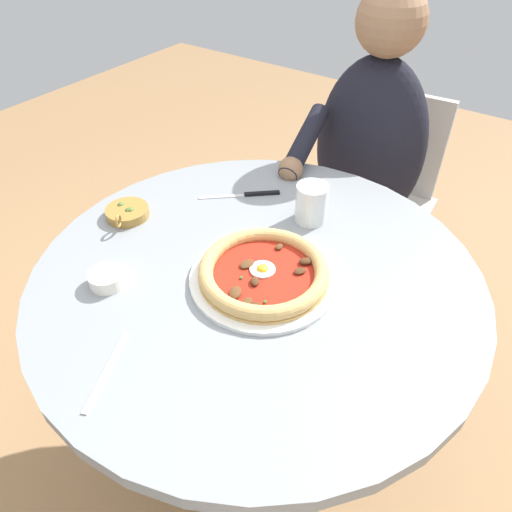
{
  "coord_description": "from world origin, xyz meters",
  "views": [
    {
      "loc": [
        -0.63,
        -0.44,
        1.46
      ],
      "look_at": [
        0.02,
        0.01,
        0.78
      ],
      "focal_mm": 33.46,
      "sensor_mm": 36.0,
      "label": 1
    }
  ],
  "objects_px": {
    "steak_knife": "(251,194)",
    "olive_pan": "(127,212)",
    "water_glass": "(311,205)",
    "ramekin_capers": "(107,278)",
    "dining_table": "(256,320)",
    "fork_utensil": "(106,371)",
    "cafe_chair_diner": "(374,188)",
    "diner_person": "(360,201)",
    "pizza_on_plate": "(264,273)"
  },
  "relations": [
    {
      "from": "steak_knife",
      "to": "water_glass",
      "type": "bearing_deg",
      "value": -91.33
    },
    {
      "from": "pizza_on_plate",
      "to": "ramekin_capers",
      "type": "bearing_deg",
      "value": 127.23
    },
    {
      "from": "dining_table",
      "to": "steak_knife",
      "type": "relative_size",
      "value": 5.81
    },
    {
      "from": "fork_utensil",
      "to": "olive_pan",
      "type": "bearing_deg",
      "value": 41.95
    },
    {
      "from": "cafe_chair_diner",
      "to": "pizza_on_plate",
      "type": "bearing_deg",
      "value": -174.05
    },
    {
      "from": "pizza_on_plate",
      "to": "cafe_chair_diner",
      "type": "relative_size",
      "value": 0.38
    },
    {
      "from": "dining_table",
      "to": "steak_knife",
      "type": "xyz_separation_m",
      "value": [
        0.24,
        0.18,
        0.16
      ]
    },
    {
      "from": "cafe_chair_diner",
      "to": "dining_table",
      "type": "bearing_deg",
      "value": -175.85
    },
    {
      "from": "olive_pan",
      "to": "cafe_chair_diner",
      "type": "bearing_deg",
      "value": -20.36
    },
    {
      "from": "dining_table",
      "to": "pizza_on_plate",
      "type": "height_order",
      "value": "pizza_on_plate"
    },
    {
      "from": "cafe_chair_diner",
      "to": "fork_utensil",
      "type": "bearing_deg",
      "value": 179.76
    },
    {
      "from": "cafe_chair_diner",
      "to": "water_glass",
      "type": "bearing_deg",
      "value": -174.4
    },
    {
      "from": "dining_table",
      "to": "cafe_chair_diner",
      "type": "bearing_deg",
      "value": 4.15
    },
    {
      "from": "olive_pan",
      "to": "cafe_chair_diner",
      "type": "relative_size",
      "value": 0.15
    },
    {
      "from": "steak_knife",
      "to": "ramekin_capers",
      "type": "bearing_deg",
      "value": 173.33
    },
    {
      "from": "steak_knife",
      "to": "olive_pan",
      "type": "height_order",
      "value": "olive_pan"
    },
    {
      "from": "fork_utensil",
      "to": "cafe_chair_diner",
      "type": "xyz_separation_m",
      "value": [
        1.21,
        -0.01,
        -0.25
      ]
    },
    {
      "from": "dining_table",
      "to": "olive_pan",
      "type": "height_order",
      "value": "olive_pan"
    },
    {
      "from": "steak_knife",
      "to": "diner_person",
      "type": "xyz_separation_m",
      "value": [
        0.46,
        -0.13,
        -0.23
      ]
    },
    {
      "from": "pizza_on_plate",
      "to": "cafe_chair_diner",
      "type": "height_order",
      "value": "cafe_chair_diner"
    },
    {
      "from": "olive_pan",
      "to": "diner_person",
      "type": "height_order",
      "value": "diner_person"
    },
    {
      "from": "dining_table",
      "to": "pizza_on_plate",
      "type": "relative_size",
      "value": 3.1
    },
    {
      "from": "water_glass",
      "to": "fork_utensil",
      "type": "xyz_separation_m",
      "value": [
        -0.6,
        0.06,
        -0.04
      ]
    },
    {
      "from": "olive_pan",
      "to": "diner_person",
      "type": "xyz_separation_m",
      "value": [
        0.72,
        -0.33,
        -0.23
      ]
    },
    {
      "from": "fork_utensil",
      "to": "cafe_chair_diner",
      "type": "distance_m",
      "value": 1.23
    },
    {
      "from": "steak_knife",
      "to": "fork_utensil",
      "type": "xyz_separation_m",
      "value": [
        -0.6,
        -0.12,
        -0.0
      ]
    },
    {
      "from": "dining_table",
      "to": "diner_person",
      "type": "bearing_deg",
      "value": 4.28
    },
    {
      "from": "dining_table",
      "to": "olive_pan",
      "type": "xyz_separation_m",
      "value": [
        -0.02,
        0.38,
        0.17
      ]
    },
    {
      "from": "ramekin_capers",
      "to": "fork_utensil",
      "type": "relative_size",
      "value": 0.46
    },
    {
      "from": "water_glass",
      "to": "ramekin_capers",
      "type": "distance_m",
      "value": 0.5
    },
    {
      "from": "steak_knife",
      "to": "dining_table",
      "type": "bearing_deg",
      "value": -142.55
    },
    {
      "from": "pizza_on_plate",
      "to": "olive_pan",
      "type": "height_order",
      "value": "olive_pan"
    },
    {
      "from": "steak_knife",
      "to": "fork_utensil",
      "type": "relative_size",
      "value": 1.04
    },
    {
      "from": "water_glass",
      "to": "steak_knife",
      "type": "bearing_deg",
      "value": 88.67
    },
    {
      "from": "diner_person",
      "to": "pizza_on_plate",
      "type": "bearing_deg",
      "value": -173.56
    },
    {
      "from": "diner_person",
      "to": "cafe_chair_diner",
      "type": "relative_size",
      "value": 1.45
    },
    {
      "from": "diner_person",
      "to": "cafe_chair_diner",
      "type": "distance_m",
      "value": 0.15
    },
    {
      "from": "steak_knife",
      "to": "cafe_chair_diner",
      "type": "xyz_separation_m",
      "value": [
        0.6,
        -0.12,
        -0.25
      ]
    },
    {
      "from": "water_glass",
      "to": "cafe_chair_diner",
      "type": "bearing_deg",
      "value": 5.6
    },
    {
      "from": "pizza_on_plate",
      "to": "water_glass",
      "type": "distance_m",
      "value": 0.25
    },
    {
      "from": "pizza_on_plate",
      "to": "water_glass",
      "type": "xyz_separation_m",
      "value": [
        0.25,
        0.03,
        0.02
      ]
    },
    {
      "from": "dining_table",
      "to": "ramekin_capers",
      "type": "bearing_deg",
      "value": 132.16
    },
    {
      "from": "ramekin_capers",
      "to": "fork_utensil",
      "type": "distance_m",
      "value": 0.23
    },
    {
      "from": "water_glass",
      "to": "steak_knife",
      "type": "relative_size",
      "value": 0.57
    },
    {
      "from": "ramekin_capers",
      "to": "steak_knife",
      "type": "bearing_deg",
      "value": -6.67
    },
    {
      "from": "fork_utensil",
      "to": "cafe_chair_diner",
      "type": "bearing_deg",
      "value": -0.24
    },
    {
      "from": "steak_knife",
      "to": "olive_pan",
      "type": "xyz_separation_m",
      "value": [
        -0.25,
        0.2,
        0.01
      ]
    },
    {
      "from": "diner_person",
      "to": "water_glass",
      "type": "bearing_deg",
      "value": -173.76
    },
    {
      "from": "olive_pan",
      "to": "diner_person",
      "type": "relative_size",
      "value": 0.1
    },
    {
      "from": "pizza_on_plate",
      "to": "steak_knife",
      "type": "bearing_deg",
      "value": 39.98
    }
  ]
}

